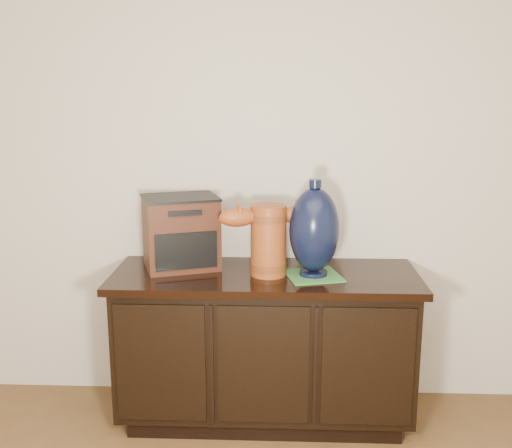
{
  "coord_description": "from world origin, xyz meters",
  "views": [
    {
      "loc": [
        0.07,
        -0.51,
        1.61
      ],
      "look_at": [
        -0.04,
        2.18,
        1.01
      ],
      "focal_mm": 42.0,
      "sensor_mm": 36.0,
      "label": 1
    }
  ],
  "objects_px": {
    "tv_radio": "(181,232)",
    "lamp_base": "(314,230)",
    "terracotta_vessel": "(269,236)",
    "spray_can": "(273,251)",
    "sideboard": "(265,345)"
  },
  "relations": [
    {
      "from": "sideboard",
      "to": "tv_radio",
      "type": "height_order",
      "value": "tv_radio"
    },
    {
      "from": "sideboard",
      "to": "tv_radio",
      "type": "distance_m",
      "value": 0.69
    },
    {
      "from": "terracotta_vessel",
      "to": "spray_can",
      "type": "height_order",
      "value": "terracotta_vessel"
    },
    {
      "from": "spray_can",
      "to": "lamp_base",
      "type": "bearing_deg",
      "value": -39.69
    },
    {
      "from": "tv_radio",
      "to": "spray_can",
      "type": "xyz_separation_m",
      "value": [
        0.45,
        0.03,
        -0.1
      ]
    },
    {
      "from": "tv_radio",
      "to": "lamp_base",
      "type": "height_order",
      "value": "lamp_base"
    },
    {
      "from": "sideboard",
      "to": "lamp_base",
      "type": "height_order",
      "value": "lamp_base"
    },
    {
      "from": "terracotta_vessel",
      "to": "spray_can",
      "type": "bearing_deg",
      "value": 67.02
    },
    {
      "from": "lamp_base",
      "to": "tv_radio",
      "type": "bearing_deg",
      "value": 168.85
    },
    {
      "from": "tv_radio",
      "to": "lamp_base",
      "type": "relative_size",
      "value": 0.94
    },
    {
      "from": "sideboard",
      "to": "lamp_base",
      "type": "xyz_separation_m",
      "value": [
        0.23,
        -0.04,
        0.59
      ]
    },
    {
      "from": "terracotta_vessel",
      "to": "lamp_base",
      "type": "xyz_separation_m",
      "value": [
        0.21,
        -0.02,
        0.03
      ]
    },
    {
      "from": "sideboard",
      "to": "terracotta_vessel",
      "type": "xyz_separation_m",
      "value": [
        0.02,
        -0.02,
        0.56
      ]
    },
    {
      "from": "tv_radio",
      "to": "spray_can",
      "type": "relative_size",
      "value": 2.66
    },
    {
      "from": "spray_can",
      "to": "tv_radio",
      "type": "bearing_deg",
      "value": -175.79
    }
  ]
}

